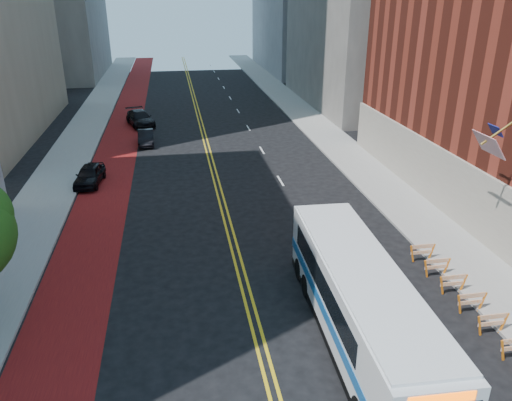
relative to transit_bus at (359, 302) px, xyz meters
The scene contains 11 objects.
sidewalk_left 31.18m from the transit_bus, 120.78° to the left, with size 4.00×140.00×0.15m, color gray.
sidewalk_right 27.99m from the transit_bus, 73.21° to the left, with size 4.00×140.00×0.15m, color gray.
bus_lane_paint 29.38m from the transit_bus, 114.22° to the left, with size 3.60×140.00×0.01m, color #600D10.
center_line_inner 27.12m from the transit_bus, 98.74° to the left, with size 0.14×140.00×0.01m, color gold.
center_line_outer 27.06m from the transit_bus, 97.98° to the left, with size 0.14×140.00×0.01m, color gold.
lane_dashes 34.80m from the transit_bus, 88.56° to the left, with size 0.14×98.20×0.01m.
construction_barriers 5.79m from the transit_bus, ahead, with size 1.42×10.91×1.00m.
transit_bus is the anchor object (origin of this frame).
car_a 24.37m from the transit_bus, 122.91° to the left, with size 1.70×4.23×1.44m, color black.
car_b 31.82m from the transit_bus, 107.36° to the left, with size 1.40×4.00×1.32m, color black.
car_c 38.99m from the transit_bus, 105.34° to the left, with size 2.20×5.41×1.57m, color black.
Camera 1 is at (-2.92, -12.57, 13.32)m, focal length 35.00 mm.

